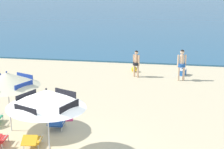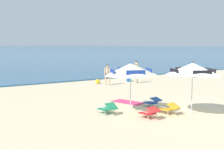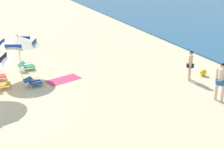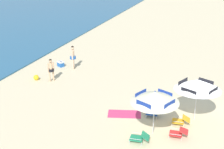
% 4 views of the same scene
% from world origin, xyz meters
% --- Properties ---
extents(ground_plane, '(800.00, 800.00, 0.00)m').
position_xyz_m(ground_plane, '(0.00, 0.00, 0.00)').
color(ground_plane, beige).
extents(beach_umbrella_striped_main, '(2.88, 2.87, 2.32)m').
position_xyz_m(beach_umbrella_striped_main, '(-2.56, 1.76, 1.99)').
color(beach_umbrella_striped_main, silver).
rests_on(beach_umbrella_striped_main, ground).
extents(beach_umbrella_striped_second, '(3.31, 3.30, 2.35)m').
position_xyz_m(beach_umbrella_striped_second, '(-0.43, 0.06, 2.01)').
color(beach_umbrella_striped_second, silver).
rests_on(beach_umbrella_striped_second, ground).
extents(lounge_chair_under_umbrella, '(0.64, 0.95, 0.53)m').
position_xyz_m(lounge_chair_under_umbrella, '(-3.53, 2.15, 0.27)').
color(lounge_chair_under_umbrella, '#1E7F56').
rests_on(lounge_chair_under_umbrella, ground).
extents(lounge_chair_beside_umbrella, '(0.64, 0.92, 0.50)m').
position_xyz_m(lounge_chair_beside_umbrella, '(-2.48, 0.53, 0.28)').
color(lounge_chair_beside_umbrella, red).
rests_on(lounge_chair_beside_umbrella, ground).
extents(lounge_chair_facing_sea, '(0.65, 0.95, 0.52)m').
position_xyz_m(lounge_chair_facing_sea, '(-1.26, 0.63, 0.27)').
color(lounge_chair_facing_sea, gold).
rests_on(lounge_chair_facing_sea, ground).
extents(lounge_chair_spare_folded, '(0.64, 0.92, 0.50)m').
position_xyz_m(lounge_chair_spare_folded, '(-0.92, 2.10, 0.28)').
color(lounge_chair_spare_folded, '#1E4799').
rests_on(lounge_chair_spare_folded, ground).
extents(person_standing_near_shore, '(0.41, 0.39, 1.58)m').
position_xyz_m(person_standing_near_shore, '(1.35, 9.79, 0.92)').
color(person_standing_near_shore, '#D8A87F').
rests_on(person_standing_near_shore, ground).
extents(person_standing_beside, '(0.50, 0.43, 1.77)m').
position_xyz_m(person_standing_beside, '(3.93, 9.49, 1.03)').
color(person_standing_beside, beige).
rests_on(person_standing_beside, ground).
extents(cooler_box, '(0.53, 0.60, 0.43)m').
position_xyz_m(cooler_box, '(4.04, 10.62, 0.20)').
color(cooler_box, '#1E56A8').
rests_on(cooler_box, ground).
extents(beach_ball, '(0.36, 0.36, 0.36)m').
position_xyz_m(beach_ball, '(1.13, 10.87, 0.18)').
color(beach_ball, yellow).
rests_on(beach_ball, ground).
extents(beach_towel, '(1.39, 1.99, 0.01)m').
position_xyz_m(beach_towel, '(-1.22, 3.70, 0.01)').
color(beach_towel, '#DB3866').
rests_on(beach_towel, ground).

